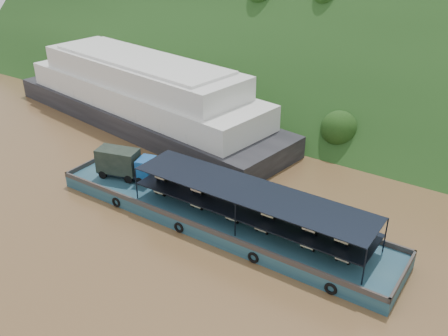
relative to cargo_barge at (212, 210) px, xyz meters
The scene contains 4 objects.
ground 1.87m from the cargo_barge, 74.20° to the left, with size 160.00×160.00×0.00m, color brown.
hillside 37.48m from the cargo_barge, 89.37° to the left, with size 140.00×28.00×28.00m, color #183513.
cargo_barge is the anchor object (origin of this frame).
passenger_ferry 26.62m from the cargo_barge, 145.80° to the left, with size 46.83×17.89×9.25m.
Camera 1 is at (23.09, -34.44, 26.75)m, focal length 40.00 mm.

